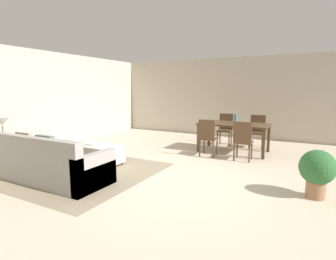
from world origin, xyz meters
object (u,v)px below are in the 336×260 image
at_px(couch, 48,165).
at_px(dining_chair_near_right, 243,139).
at_px(ottoman_table, 98,154).
at_px(book_on_ottoman, 92,144).
at_px(dining_chair_near_left, 208,136).
at_px(vase_centerpiece, 236,119).
at_px(dining_chair_far_left, 225,127).
at_px(side_table, 5,148).
at_px(dining_chair_far_right, 257,130).
at_px(potted_plant, 317,170).
at_px(dining_table, 234,127).
at_px(table_lamp, 2,123).

xyz_separation_m(couch, dining_chair_near_right, (2.79, 2.99, 0.22)).
relative_size(ottoman_table, book_on_ottoman, 4.03).
relative_size(couch, dining_chair_near_left, 2.49).
bearing_deg(vase_centerpiece, couch, -122.01).
bearing_deg(dining_chair_far_left, dining_chair_near_left, -88.82).
bearing_deg(side_table, dining_chair_far_right, 46.80).
height_order(dining_chair_far_left, dining_chair_far_right, same).
height_order(side_table, potted_plant, potted_plant).
bearing_deg(dining_chair_far_left, ottoman_table, -118.20).
bearing_deg(dining_table, table_lamp, -135.62).
distance_m(ottoman_table, dining_chair_near_right, 3.27).
bearing_deg(dining_table, dining_chair_near_left, -118.27).
height_order(couch, dining_chair_far_right, dining_chair_far_right).
xyz_separation_m(side_table, dining_chair_far_left, (3.35, 4.56, 0.08)).
bearing_deg(couch, dining_table, 58.10).
xyz_separation_m(vase_centerpiece, book_on_ottoman, (-2.48, -2.67, -0.43)).
distance_m(couch, dining_table, 4.50).
bearing_deg(potted_plant, book_on_ottoman, -177.03).
relative_size(couch, dining_table, 1.30).
bearing_deg(dining_chair_near_right, book_on_ottoman, -147.64).
height_order(dining_chair_near_left, book_on_ottoman, dining_chair_near_left).
xyz_separation_m(dining_chair_far_right, book_on_ottoman, (-2.90, -3.44, -0.07)).
relative_size(dining_chair_far_left, vase_centerpiece, 3.85).
bearing_deg(dining_chair_near_left, couch, -122.82).
distance_m(vase_centerpiece, potted_plant, 3.10).
relative_size(ottoman_table, dining_chair_far_right, 1.14).
bearing_deg(table_lamp, dining_chair_near_left, 40.92).
distance_m(dining_chair_near_left, potted_plant, 2.82).
bearing_deg(table_lamp, potted_plant, 13.09).
bearing_deg(dining_chair_near_right, side_table, -145.44).
xyz_separation_m(ottoman_table, potted_plant, (4.20, 0.20, 0.19)).
height_order(book_on_ottoman, potted_plant, potted_plant).
height_order(dining_chair_near_right, dining_chair_far_left, same).
distance_m(table_lamp, dining_table, 5.34).
bearing_deg(potted_plant, dining_chair_near_right, 132.75).
relative_size(dining_chair_near_right, book_on_ottoman, 3.54).
relative_size(side_table, dining_table, 0.31).
relative_size(dining_table, dining_chair_far_right, 1.91).
bearing_deg(vase_centerpiece, dining_table, -132.14).
bearing_deg(dining_chair_far_right, dining_table, -119.24).
bearing_deg(potted_plant, dining_table, 128.19).
xyz_separation_m(table_lamp, dining_chair_far_right, (4.27, 4.55, -0.44)).
xyz_separation_m(table_lamp, dining_chair_near_left, (3.38, 2.93, -0.44)).
relative_size(dining_chair_far_right, book_on_ottoman, 3.54).
height_order(dining_table, dining_chair_far_left, dining_chair_far_left).
bearing_deg(table_lamp, couch, -3.00).
xyz_separation_m(ottoman_table, vase_centerpiece, (2.34, 2.64, 0.63)).
bearing_deg(dining_chair_near_right, dining_chair_near_left, 178.87).
bearing_deg(table_lamp, vase_centerpiece, 44.41).
distance_m(couch, vase_centerpiece, 4.57).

